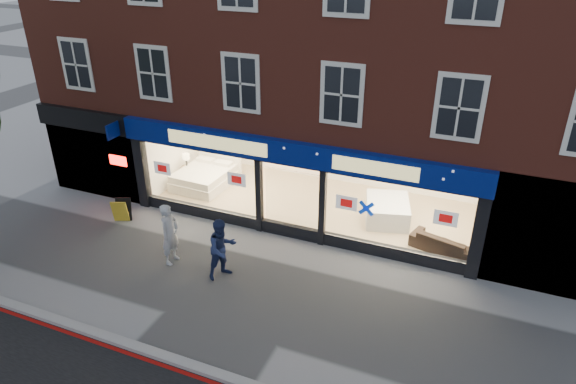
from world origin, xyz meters
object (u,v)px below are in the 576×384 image
Objects in this scene: a_board at (122,210)px; pedestrian_blue at (222,249)px; mattress_stack at (387,210)px; pedestrian_grey at (170,234)px; sofa at (444,243)px; display_bed at (206,176)px.

pedestrian_blue is at bearing -38.44° from a_board.
pedestrian_grey is (-5.27, -4.67, 0.49)m from mattress_stack.
a_board is 0.45× the size of pedestrian_blue.
mattress_stack is 2.52× the size of a_board.
sofa is (1.98, -1.22, -0.06)m from mattress_stack.
mattress_stack is 2.33m from sofa.
mattress_stack is 1.06× the size of sofa.
a_board is 4.84m from pedestrian_blue.
mattress_stack is at bearing 0.62° from a_board.
pedestrian_grey is at bearing -138.47° from mattress_stack.
a_board reaches higher than sofa.
display_bed is 6.91m from mattress_stack.
sofa is 2.39× the size of a_board.
sofa is 6.56m from pedestrian_blue.
display_bed is 5.82m from pedestrian_blue.
mattress_stack is at bearing 2.53° from display_bed.
mattress_stack is at bearing -6.32° from pedestrian_blue.
sofa is at bearing -27.05° from pedestrian_blue.
display_bed is at bearing 21.70° from pedestrian_grey.
a_board is at bearing 26.77° from sofa.
sofa is 10.35m from a_board.
display_bed is at bearing 7.19° from sofa.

